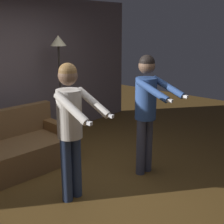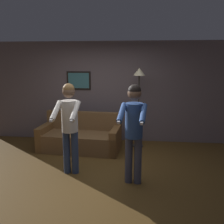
{
  "view_description": "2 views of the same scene",
  "coord_description": "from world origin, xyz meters",
  "px_view_note": "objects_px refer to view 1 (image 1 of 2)",
  "views": [
    {
      "loc": [
        -2.71,
        -2.66,
        2.14
      ],
      "look_at": [
        0.29,
        -0.08,
        1.01
      ],
      "focal_mm": 50.0,
      "sensor_mm": 36.0,
      "label": 1
    },
    {
      "loc": [
        0.88,
        -4.34,
        2.12
      ],
      "look_at": [
        0.45,
        -0.26,
        1.27
      ],
      "focal_mm": 40.0,
      "sensor_mm": 36.0,
      "label": 2
    }
  ],
  "objects_px": {
    "torchiere_lamp": "(59,58)",
    "person_standing_left": "(71,120)",
    "person_standing_right": "(147,104)",
    "couch": "(7,154)"
  },
  "relations": [
    {
      "from": "torchiere_lamp",
      "to": "person_standing_left",
      "type": "bearing_deg",
      "value": -126.93
    },
    {
      "from": "person_standing_left",
      "to": "person_standing_right",
      "type": "relative_size",
      "value": 0.99
    },
    {
      "from": "couch",
      "to": "torchiere_lamp",
      "type": "distance_m",
      "value": 1.92
    },
    {
      "from": "person_standing_left",
      "to": "person_standing_right",
      "type": "bearing_deg",
      "value": -12.96
    },
    {
      "from": "couch",
      "to": "person_standing_left",
      "type": "height_order",
      "value": "person_standing_left"
    },
    {
      "from": "couch",
      "to": "person_standing_left",
      "type": "xyz_separation_m",
      "value": [
        0.12,
        -1.3,
        0.76
      ]
    },
    {
      "from": "person_standing_left",
      "to": "person_standing_right",
      "type": "xyz_separation_m",
      "value": [
        1.18,
        -0.27,
        0.02
      ]
    },
    {
      "from": "couch",
      "to": "torchiere_lamp",
      "type": "bearing_deg",
      "value": 15.21
    },
    {
      "from": "couch",
      "to": "person_standing_left",
      "type": "bearing_deg",
      "value": -84.75
    },
    {
      "from": "person_standing_right",
      "to": "person_standing_left",
      "type": "bearing_deg",
      "value": 167.04
    }
  ]
}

